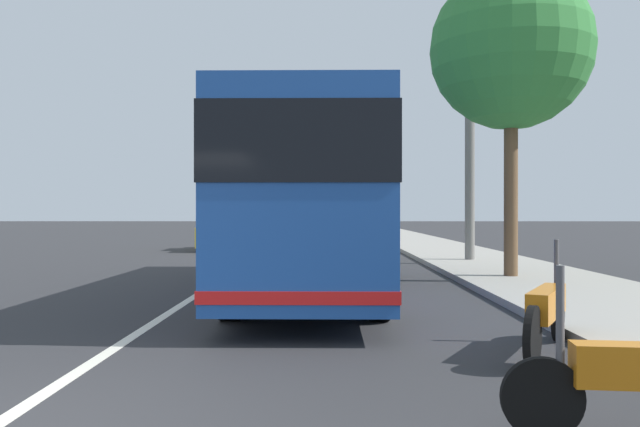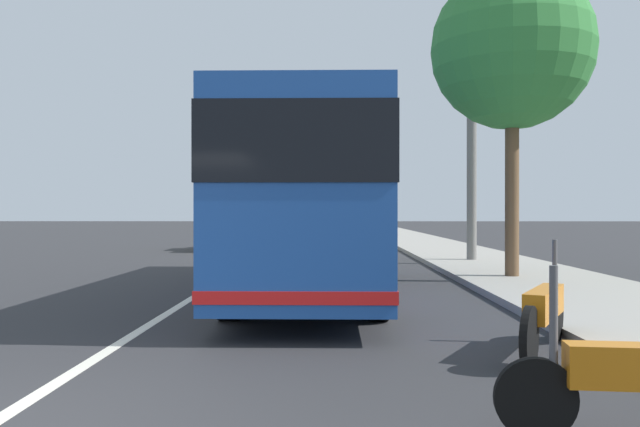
# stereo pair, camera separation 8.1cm
# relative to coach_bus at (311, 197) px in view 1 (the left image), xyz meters

# --- Properties ---
(sidewalk_curb) EXTENTS (110.00, 3.60, 0.14)m
(sidewalk_curb) POSITION_rel_coach_bus_xyz_m (1.13, -5.13, -1.85)
(sidewalk_curb) COLOR #9E998E
(sidewalk_curb) RESTS_ON ground
(lane_divider_line) EXTENTS (110.00, 0.16, 0.01)m
(lane_divider_line) POSITION_rel_coach_bus_xyz_m (1.13, 2.22, -1.92)
(lane_divider_line) COLOR silver
(lane_divider_line) RESTS_ON ground
(coach_bus) EXTENTS (11.39, 2.59, 3.31)m
(coach_bus) POSITION_rel_coach_bus_xyz_m (0.00, 0.00, 0.00)
(coach_bus) COLOR #1E4C9E
(coach_bus) RESTS_ON ground
(motorcycle_nearest_curb) EXTENTS (2.17, 1.19, 1.28)m
(motorcycle_nearest_curb) POSITION_rel_coach_bus_xyz_m (-5.92, -2.82, -1.44)
(motorcycle_nearest_curb) COLOR black
(motorcycle_nearest_curb) RESTS_ON ground
(car_ahead_same_lane) EXTENTS (4.59, 1.95, 1.55)m
(car_ahead_same_lane) POSITION_rel_coach_bus_xyz_m (23.64, -0.50, -1.18)
(car_ahead_same_lane) COLOR navy
(car_ahead_same_lane) RESTS_ON ground
(car_far_distant) EXTENTS (4.32, 1.96, 1.51)m
(car_far_distant) POSITION_rel_coach_bus_xyz_m (14.54, 4.04, -1.21)
(car_far_distant) COLOR gold
(car_far_distant) RESTS_ON ground
(roadside_tree_mid_block) EXTENTS (3.76, 3.76, 7.30)m
(roadside_tree_mid_block) POSITION_rel_coach_bus_xyz_m (1.85, -4.61, 3.47)
(roadside_tree_mid_block) COLOR brown
(roadside_tree_mid_block) RESTS_ON ground
(utility_pole) EXTENTS (0.30, 0.30, 7.10)m
(utility_pole) POSITION_rel_coach_bus_xyz_m (7.12, -4.81, 1.62)
(utility_pole) COLOR slate
(utility_pole) RESTS_ON ground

